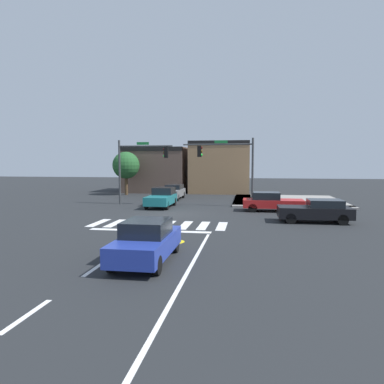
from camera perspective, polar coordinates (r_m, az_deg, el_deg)
The scene contains 14 objects.
ground_plane at distance 26.04m, azimuth -2.91°, elevation -3.49°, with size 120.00×120.00×0.00m, color #232628.
crosswalk_near at distance 21.71m, azimuth -5.35°, elevation -5.16°, with size 8.17×2.84×0.01m.
lane_markings at distance 14.34m, azimuth -8.54°, elevation -10.38°, with size 6.80×20.25×0.01m.
bike_detector_marking at distance 17.04m, azimuth -2.83°, elevation -7.90°, with size 0.97×0.97×0.01m.
curb_corner_northeast at distance 34.97m, azimuth 14.13°, elevation -1.39°, with size 10.00×10.60×0.15m.
storefront_row at distance 45.10m, azimuth -0.87°, elevation 3.78°, with size 15.45×7.00×6.24m.
traffic_signal_northwest at distance 31.86m, azimuth -8.34°, elevation 4.97°, with size 4.90×0.32×5.68m.
traffic_signal_northeast at distance 30.23m, azimuth 5.73°, elevation 5.19°, with size 5.95×0.32×5.75m.
car_blue at distance 13.67m, azimuth -7.23°, elevation -7.77°, with size 1.79×4.46×1.58m.
car_gray at distance 36.31m, azimuth -2.98°, elevation 0.05°, with size 1.74×4.53×1.46m.
car_black at distance 23.58m, azimuth 19.21°, elevation -2.82°, with size 4.41×1.94×1.43m.
car_teal at distance 29.98m, azimuth -4.84°, elevation -0.89°, with size 1.88×4.24×1.59m.
car_red at distance 28.00m, azimuth 12.51°, elevation -1.51°, with size 4.53×1.94×1.46m.
roadside_tree at distance 41.58m, azimuth -10.48°, elevation 4.19°, with size 3.08×3.08×4.94m.
Camera 1 is at (5.30, -25.22, 3.74)m, focal length 33.47 mm.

